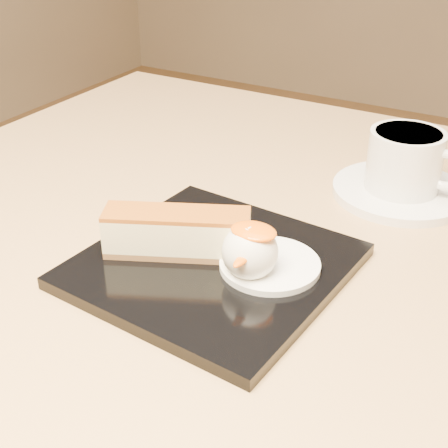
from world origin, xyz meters
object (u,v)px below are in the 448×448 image
Objects in this scene: saucer at (400,191)px; coffee_cup at (407,160)px; cheesecake at (177,233)px; dessert_plate at (213,266)px; ice_cream_scoop at (250,252)px; table at (215,333)px.

saucer is 0.04m from coffee_cup.
cheesecake is at bearing -115.53° from coffee_cup.
coffee_cup is at bearing -4.96° from saucer.
coffee_cup reaches higher than dessert_plate.
coffee_cup reaches higher than ice_cream_scoop.
table is at bearing -131.03° from coffee_cup.
table is 5.94× the size of cheesecake.
ice_cream_scoop is at bearing -7.13° from dessert_plate.
cheesecake is (-0.04, -0.00, 0.03)m from dessert_plate.
dessert_plate is 0.26m from saucer.
saucer reaches higher than table.
coffee_cup is (0.11, 0.24, 0.04)m from dessert_plate.
dessert_plate is (0.05, -0.08, 0.16)m from table.
saucer is (0.06, 0.24, -0.03)m from ice_cream_scoop.
table is at bearing 74.19° from cheesecake.
dessert_plate is at bearing -113.93° from saucer.
ice_cream_scoop is 0.33× the size of saucer.
cheesecake is at bearing -80.71° from table.
dessert_plate is 2.02× the size of coffee_cup.
coffee_cup is at bearing 34.40° from cheesecake.
ice_cream_scoop is (0.07, -0.00, 0.00)m from cheesecake.
table is 0.30m from coffee_cup.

